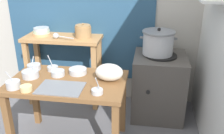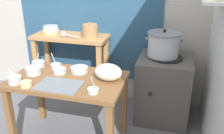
# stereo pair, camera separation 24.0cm
# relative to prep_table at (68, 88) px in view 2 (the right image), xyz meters

# --- Properties ---
(wall_back) EXTENTS (4.40, 0.12, 2.60)m
(wall_back) POSITION_rel_prep_table_xyz_m (0.08, 1.09, 0.69)
(wall_back) COLOR #B2ADA3
(wall_back) RESTS_ON ground
(prep_table) EXTENTS (1.10, 0.66, 0.72)m
(prep_table) POSITION_rel_prep_table_xyz_m (0.00, 0.00, 0.00)
(prep_table) COLOR brown
(prep_table) RESTS_ON ground
(back_shelf_table) EXTENTS (0.96, 0.40, 0.90)m
(back_shelf_table) POSITION_rel_prep_table_xyz_m (-0.33, 0.82, 0.07)
(back_shelf_table) COLOR #B27F4C
(back_shelf_table) RESTS_ON ground
(stove_block) EXTENTS (0.60, 0.61, 0.78)m
(stove_block) POSITION_rel_prep_table_xyz_m (0.88, 0.69, -0.23)
(stove_block) COLOR #4C4742
(stove_block) RESTS_ON ground
(steamer_pot) EXTENTS (0.41, 0.37, 0.30)m
(steamer_pot) POSITION_rel_prep_table_xyz_m (0.84, 0.71, 0.31)
(steamer_pot) COLOR #B7BABF
(steamer_pot) RESTS_ON stove_block
(clay_pot) EXTENTS (0.20, 0.20, 0.18)m
(clay_pot) POSITION_rel_prep_table_xyz_m (-0.06, 0.82, 0.37)
(clay_pot) COLOR #A37A4C
(clay_pot) RESTS_ON back_shelf_table
(bowl_stack_enamel) EXTENTS (0.21, 0.21, 0.10)m
(bowl_stack_enamel) POSITION_rel_prep_table_xyz_m (-0.60, 0.84, 0.34)
(bowl_stack_enamel) COLOR tan
(bowl_stack_enamel) RESTS_ON back_shelf_table
(ladle) EXTENTS (0.28, 0.12, 0.07)m
(ladle) POSITION_rel_prep_table_xyz_m (-0.36, 0.73, 0.33)
(ladle) COLOR #B7BABF
(ladle) RESTS_ON back_shelf_table
(serving_tray) EXTENTS (0.40, 0.28, 0.01)m
(serving_tray) POSITION_rel_prep_table_xyz_m (-0.01, -0.17, 0.12)
(serving_tray) COLOR slate
(serving_tray) RESTS_ON prep_table
(plastic_bag) EXTENTS (0.26, 0.18, 0.16)m
(plastic_bag) POSITION_rel_prep_table_xyz_m (0.39, 0.06, 0.19)
(plastic_bag) COLOR silver
(plastic_bag) RESTS_ON prep_table
(prep_bowl_0) EXTENTS (0.18, 0.18, 0.05)m
(prep_bowl_0) POSITION_rel_prep_table_xyz_m (0.05, 0.17, 0.14)
(prep_bowl_0) COLOR #B7BABF
(prep_bowl_0) RESTS_ON prep_table
(prep_bowl_1) EXTENTS (0.16, 0.16, 0.13)m
(prep_bowl_1) POSITION_rel_prep_table_xyz_m (-0.37, 0.01, 0.15)
(prep_bowl_1) COLOR #B7BABF
(prep_bowl_1) RESTS_ON prep_table
(prep_bowl_2) EXTENTS (0.11, 0.11, 0.17)m
(prep_bowl_2) POSITION_rel_prep_table_xyz_m (-0.22, 0.20, 0.14)
(prep_bowl_2) COLOR #B7BABF
(prep_bowl_2) RESTS_ON prep_table
(prep_bowl_3) EXTENTS (0.12, 0.12, 0.17)m
(prep_bowl_3) POSITION_rel_prep_table_xyz_m (-0.42, -0.23, 0.15)
(prep_bowl_3) COLOR #B7BABF
(prep_bowl_3) RESTS_ON prep_table
(prep_bowl_4) EXTENTS (0.10, 0.10, 0.17)m
(prep_bowl_4) POSITION_rel_prep_table_xyz_m (0.33, -0.21, 0.13)
(prep_bowl_4) COLOR #B7BABF
(prep_bowl_4) RESTS_ON prep_table
(prep_bowl_5) EXTENTS (0.14, 0.14, 0.14)m
(prep_bowl_5) POSITION_rel_prep_table_xyz_m (-0.42, 0.19, 0.14)
(prep_bowl_5) COLOR #B7BABF
(prep_bowl_5) RESTS_ON prep_table
(prep_bowl_6) EXTENTS (0.13, 0.13, 0.05)m
(prep_bowl_6) POSITION_rel_prep_table_xyz_m (-0.13, 0.09, 0.14)
(prep_bowl_6) COLOR #B7BABF
(prep_bowl_6) RESTS_ON prep_table
(prep_bowl_7) EXTENTS (0.10, 0.10, 0.05)m
(prep_bowl_7) POSITION_rel_prep_table_xyz_m (-0.29, -0.26, 0.14)
(prep_bowl_7) COLOR #E5C684
(prep_bowl_7) RESTS_ON prep_table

